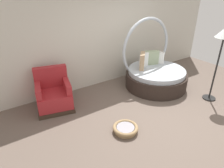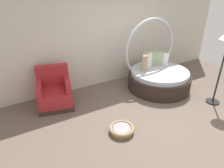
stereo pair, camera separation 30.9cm
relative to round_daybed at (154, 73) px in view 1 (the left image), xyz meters
name	(u,v)px [view 1 (the left image)]	position (x,y,z in m)	size (l,w,h in m)	color
ground_plane	(160,115)	(-0.92, -1.17, -0.39)	(8.00, 8.00, 0.02)	#66564C
back_wall	(106,31)	(-0.92, 1.07, 1.12)	(8.00, 0.12, 3.00)	beige
round_daybed	(154,73)	(0.00, 0.00, 0.00)	(1.71, 1.71, 1.88)	#2D231E
red_armchair	(54,95)	(-2.77, 0.50, -0.05)	(0.96, 0.96, 0.94)	#38281E
pet_basket	(125,129)	(-1.93, -1.18, -0.30)	(0.51, 0.51, 0.13)	#9E7F56
floor_lamp	(223,40)	(0.66, -1.36, 1.15)	(0.40, 0.40, 1.82)	black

